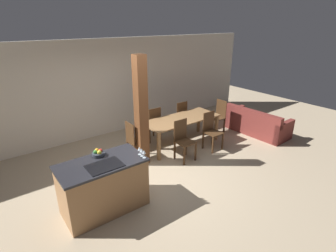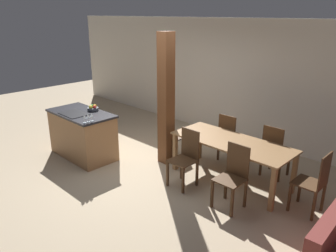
% 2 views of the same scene
% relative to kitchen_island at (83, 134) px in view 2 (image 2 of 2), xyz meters
% --- Properties ---
extents(ground_plane, '(16.00, 16.00, 0.00)m').
position_rel_kitchen_island_xyz_m(ground_plane, '(1.24, 0.39, -0.47)').
color(ground_plane, tan).
extents(wall_back, '(11.20, 0.08, 2.70)m').
position_rel_kitchen_island_xyz_m(wall_back, '(1.24, 3.14, 0.88)').
color(wall_back, silver).
rests_on(wall_back, ground_plane).
extents(kitchen_island, '(1.44, 0.77, 0.94)m').
position_rel_kitchen_island_xyz_m(kitchen_island, '(0.00, 0.00, 0.00)').
color(kitchen_island, '#9E7047').
rests_on(kitchen_island, ground_plane).
extents(fruit_bowl, '(0.22, 0.22, 0.11)m').
position_rel_kitchen_island_xyz_m(fruit_bowl, '(0.06, 0.25, 0.52)').
color(fruit_bowl, '#383D47').
rests_on(fruit_bowl, kitchen_island).
extents(wine_glass_near, '(0.06, 0.06, 0.15)m').
position_rel_kitchen_island_xyz_m(wine_glass_near, '(0.65, -0.32, 0.58)').
color(wine_glass_near, silver).
rests_on(wine_glass_near, kitchen_island).
extents(wine_glass_middle, '(0.06, 0.06, 0.15)m').
position_rel_kitchen_island_xyz_m(wine_glass_middle, '(0.65, -0.24, 0.58)').
color(wine_glass_middle, silver).
rests_on(wine_glass_middle, kitchen_island).
extents(wine_glass_far, '(0.06, 0.06, 0.15)m').
position_rel_kitchen_island_xyz_m(wine_glass_far, '(0.65, -0.16, 0.58)').
color(wine_glass_far, silver).
rests_on(wine_glass_far, kitchen_island).
extents(dining_table, '(2.09, 0.85, 0.75)m').
position_rel_kitchen_island_xyz_m(dining_table, '(2.75, 1.22, 0.18)').
color(dining_table, olive).
rests_on(dining_table, ground_plane).
extents(dining_chair_near_left, '(0.40, 0.40, 0.97)m').
position_rel_kitchen_island_xyz_m(dining_chair_near_left, '(2.28, 0.57, 0.04)').
color(dining_chair_near_left, '#472D19').
rests_on(dining_chair_near_left, ground_plane).
extents(dining_chair_near_right, '(0.40, 0.40, 0.97)m').
position_rel_kitchen_island_xyz_m(dining_chair_near_right, '(3.22, 0.57, 0.04)').
color(dining_chair_near_right, '#472D19').
rests_on(dining_chair_near_right, ground_plane).
extents(dining_chair_far_left, '(0.40, 0.40, 0.97)m').
position_rel_kitchen_island_xyz_m(dining_chair_far_left, '(2.28, 1.86, 0.04)').
color(dining_chair_far_left, '#472D19').
rests_on(dining_chair_far_left, ground_plane).
extents(dining_chair_far_right, '(0.40, 0.40, 0.97)m').
position_rel_kitchen_island_xyz_m(dining_chair_far_right, '(3.22, 1.86, 0.04)').
color(dining_chair_far_right, '#472D19').
rests_on(dining_chair_far_right, ground_plane).
extents(dining_chair_head_end, '(0.40, 0.40, 0.97)m').
position_rel_kitchen_island_xyz_m(dining_chair_head_end, '(1.33, 1.22, 0.04)').
color(dining_chair_head_end, '#472D19').
rests_on(dining_chair_head_end, ground_plane).
extents(dining_chair_foot_end, '(0.40, 0.40, 0.97)m').
position_rel_kitchen_island_xyz_m(dining_chair_foot_end, '(4.17, 1.22, 0.04)').
color(dining_chair_foot_end, '#472D19').
rests_on(dining_chair_foot_end, ground_plane).
extents(timber_post, '(0.24, 0.24, 2.50)m').
position_rel_kitchen_island_xyz_m(timber_post, '(1.40, 0.99, 0.78)').
color(timber_post, brown).
rests_on(timber_post, ground_plane).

